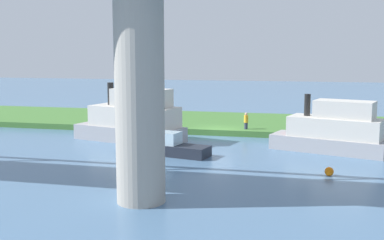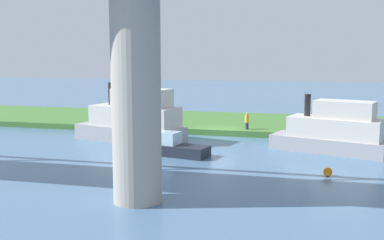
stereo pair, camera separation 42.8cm
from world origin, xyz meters
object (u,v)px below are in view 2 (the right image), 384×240
(houseboat_blue, at_px, (333,131))
(skiff_small, at_px, (173,147))
(marker_buoy, at_px, (328,172))
(bridge_pylon, at_px, (136,90))
(pontoon_yellow, at_px, (133,120))
(person_on_bank, at_px, (247,121))
(mooring_post, at_px, (321,126))

(houseboat_blue, height_order, skiff_small, houseboat_blue)
(skiff_small, bearing_deg, houseboat_blue, -161.05)
(houseboat_blue, distance_m, marker_buoy, 6.95)
(bridge_pylon, distance_m, marker_buoy, 12.05)
(marker_buoy, bearing_deg, houseboat_blue, -94.28)
(bridge_pylon, bearing_deg, marker_buoy, -142.24)
(bridge_pylon, relative_size, pontoon_yellow, 1.11)
(pontoon_yellow, bearing_deg, person_on_bank, -150.26)
(mooring_post, height_order, pontoon_yellow, pontoon_yellow)
(bridge_pylon, relative_size, marker_buoy, 20.67)
(person_on_bank, distance_m, houseboat_blue, 8.53)
(mooring_post, bearing_deg, marker_buoy, 90.55)
(marker_buoy, bearing_deg, mooring_post, -89.45)
(pontoon_yellow, height_order, houseboat_blue, pontoon_yellow)
(houseboat_blue, bearing_deg, person_on_bank, -39.15)
(pontoon_yellow, height_order, skiff_small, pontoon_yellow)
(marker_buoy, bearing_deg, bridge_pylon, 37.76)
(bridge_pylon, height_order, skiff_small, bridge_pylon)
(marker_buoy, bearing_deg, person_on_bank, -63.44)
(bridge_pylon, height_order, houseboat_blue, bridge_pylon)
(person_on_bank, distance_m, skiff_small, 9.78)
(pontoon_yellow, bearing_deg, houseboat_blue, 177.52)
(bridge_pylon, xyz_separation_m, pontoon_yellow, (5.70, -14.20, -3.50))
(pontoon_yellow, height_order, marker_buoy, pontoon_yellow)
(pontoon_yellow, distance_m, skiff_small, 6.25)
(bridge_pylon, distance_m, pontoon_yellow, 15.70)
(pontoon_yellow, distance_m, houseboat_blue, 14.92)
(person_on_bank, bearing_deg, skiff_small, 66.86)
(houseboat_blue, xyz_separation_m, marker_buoy, (0.51, 6.82, -1.21))
(person_on_bank, height_order, mooring_post, person_on_bank)
(mooring_post, relative_size, marker_buoy, 1.86)
(pontoon_yellow, relative_size, marker_buoy, 18.56)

